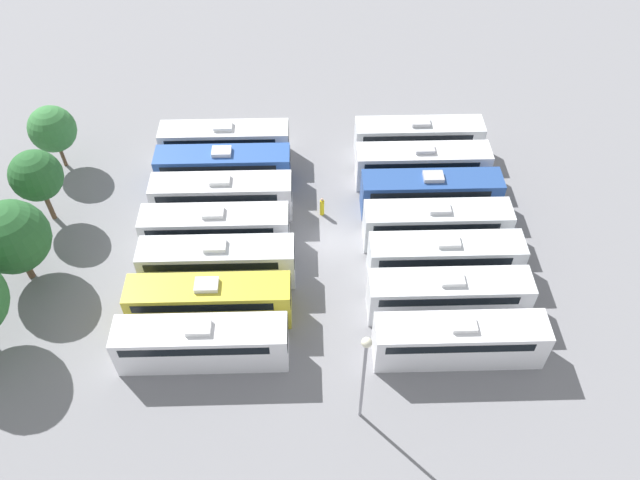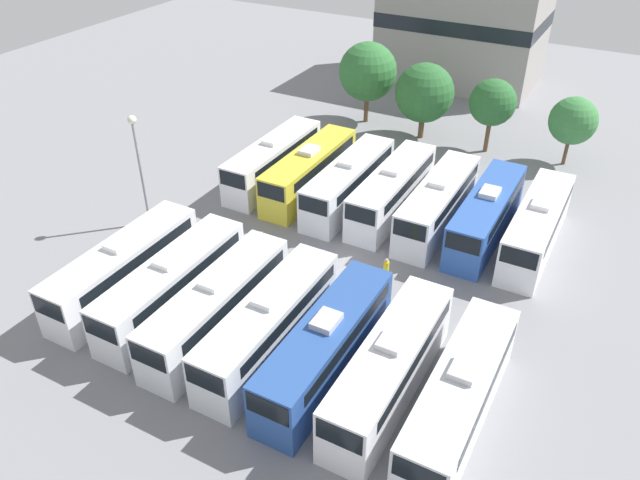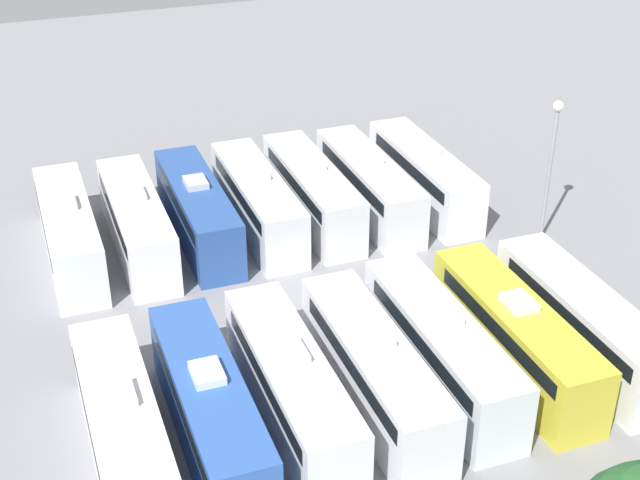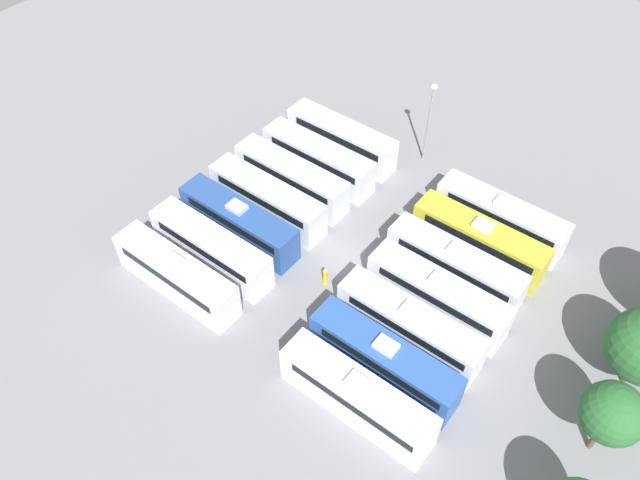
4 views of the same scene
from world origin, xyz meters
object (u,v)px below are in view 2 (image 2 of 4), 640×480
at_px(bus_3, 270,323).
at_px(tree_1, 424,93).
at_px(light_pole, 138,154).
at_px(bus_1, 173,283).
at_px(bus_6, 460,395).
at_px(bus_2, 218,305).
at_px(bus_12, 486,213).
at_px(tree_3, 573,121).
at_px(bus_7, 274,160).
at_px(bus_13, 537,225).
at_px(tree_0, 368,72).
at_px(bus_5, 390,366).
at_px(bus_8, 310,170).
at_px(bus_0, 124,266).
at_px(bus_9, 349,181).
at_px(worker_person, 386,271).
at_px(tree_2, 493,103).
at_px(bus_4, 326,345).
at_px(bus_10, 392,189).
at_px(depot_building, 464,23).
at_px(bus_11, 438,202).

xyz_separation_m(bus_3, tree_1, (-2.91, 30.96, 2.46)).
bearing_deg(light_pole, bus_3, -24.82).
xyz_separation_m(bus_1, bus_6, (17.71, -0.25, 0.00)).
relative_size(bus_2, bus_6, 1.00).
distance_m(bus_12, tree_3, 14.98).
bearing_deg(bus_7, tree_1, 61.32).
distance_m(bus_6, bus_13, 17.24).
relative_size(bus_3, tree_0, 1.45).
height_order(bus_5, bus_6, same).
bearing_deg(bus_8, bus_0, -102.39).
relative_size(bus_8, bus_12, 1.00).
relative_size(bus_2, bus_9, 1.00).
xyz_separation_m(bus_1, bus_5, (14.04, -0.09, 0.00)).
xyz_separation_m(worker_person, tree_0, (-12.23, 23.17, 4.20)).
distance_m(bus_2, light_pole, 14.01).
height_order(bus_12, tree_2, tree_2).
distance_m(bus_2, tree_1, 31.17).
xyz_separation_m(bus_12, tree_1, (-10.07, 13.89, 2.46)).
xyz_separation_m(bus_4, tree_2, (-0.23, 30.96, 2.73)).
relative_size(bus_8, tree_3, 1.89).
bearing_deg(bus_0, bus_6, -0.43).
height_order(bus_10, light_pole, light_pole).
bearing_deg(bus_8, bus_5, -50.00).
bearing_deg(bus_2, bus_4, 0.37).
bearing_deg(bus_1, bus_12, 50.05).
height_order(bus_7, depot_building, depot_building).
relative_size(bus_3, worker_person, 6.42).
bearing_deg(bus_1, tree_0, 93.82).
bearing_deg(depot_building, bus_5, -75.88).
height_order(bus_1, depot_building, depot_building).
distance_m(bus_2, bus_13, 22.31).
bearing_deg(tree_3, tree_0, 179.00).
relative_size(worker_person, tree_1, 0.25).
distance_m(bus_11, bus_12, 3.52).
height_order(bus_1, bus_5, same).
relative_size(bus_10, tree_3, 1.89).
bearing_deg(bus_0, bus_10, 57.82).
bearing_deg(worker_person, bus_4, -87.44).
height_order(bus_9, worker_person, bus_9).
distance_m(bus_11, tree_0, 19.93).
bearing_deg(bus_1, bus_6, -0.82).
xyz_separation_m(bus_5, depot_building, (-12.03, 47.82, 4.56)).
relative_size(bus_9, bus_12, 1.00).
bearing_deg(bus_12, light_pole, -155.32).
bearing_deg(tree_2, bus_7, -135.05).
height_order(bus_4, bus_13, same).
bearing_deg(bus_11, bus_13, 2.39).
height_order(bus_3, tree_1, tree_1).
relative_size(bus_9, tree_3, 1.89).
bearing_deg(bus_11, bus_6, -67.20).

